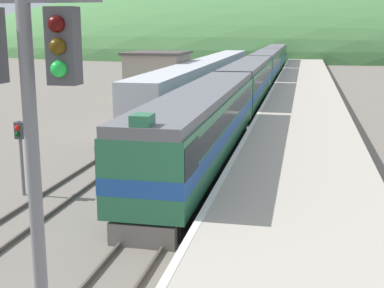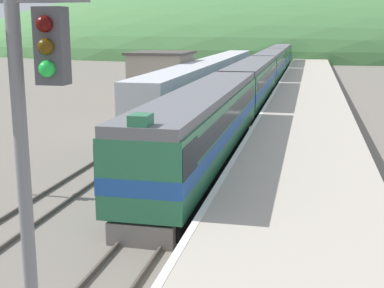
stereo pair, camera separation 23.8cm
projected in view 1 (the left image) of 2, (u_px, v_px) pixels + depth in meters
track_main at (266, 81)px, 70.64m from camera, size 1.52×180.00×0.16m
track_siding at (229, 80)px, 71.65m from camera, size 1.52×180.00×0.16m
platform at (304, 97)px, 50.43m from camera, size 6.37×140.00×1.09m
distant_hills at (287, 54)px, 143.20m from camera, size 191.85×86.33×36.88m
station_shed at (158, 76)px, 52.48m from camera, size 5.74×6.62×4.68m
express_train_lead_car at (202, 126)px, 26.81m from camera, size 2.93×21.50×4.32m
carriage_second at (248, 82)px, 48.25m from camera, size 2.92×21.11×3.96m
carriage_third at (266, 65)px, 69.27m from camera, size 2.92×21.11×3.96m
carriage_fourth at (275, 57)px, 90.29m from camera, size 2.92×21.11×3.96m
siding_train at (206, 78)px, 55.01m from camera, size 2.90×47.32×3.73m
signal_mast_main at (31, 142)px, 7.44m from camera, size 2.20×0.42×8.26m
signal_post_siding at (20, 142)px, 22.27m from camera, size 0.36×0.42×3.21m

